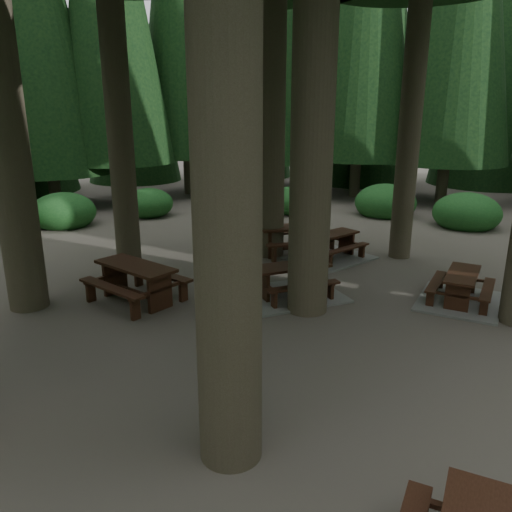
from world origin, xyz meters
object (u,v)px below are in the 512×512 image
picnic_table_b (136,277)px  picnic_table_c (291,286)px  picnic_table_a (460,293)px  picnic_table_d (293,236)px  picnic_table_f (330,250)px

picnic_table_b → picnic_table_c: bearing=-135.5°
picnic_table_a → picnic_table_d: bearing=70.3°
picnic_table_b → picnic_table_f: size_ratio=0.98×
picnic_table_b → picnic_table_a: bearing=-141.4°
picnic_table_b → picnic_table_d: bearing=-95.5°
picnic_table_a → picnic_table_c: 3.71m
picnic_table_d → picnic_table_f: size_ratio=0.95×
picnic_table_a → picnic_table_b: bearing=117.7°
picnic_table_c → picnic_table_f: 3.22m
picnic_table_b → picnic_table_c: 3.47m
picnic_table_b → picnic_table_d: (5.11, 1.25, -0.00)m
picnic_table_c → picnic_table_b: bearing=162.8°
picnic_table_a → picnic_table_b: (-6.04, 3.80, 0.34)m
picnic_table_b → picnic_table_f: (5.76, 0.29, -0.32)m
picnic_table_a → picnic_table_d: picnic_table_d is taller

